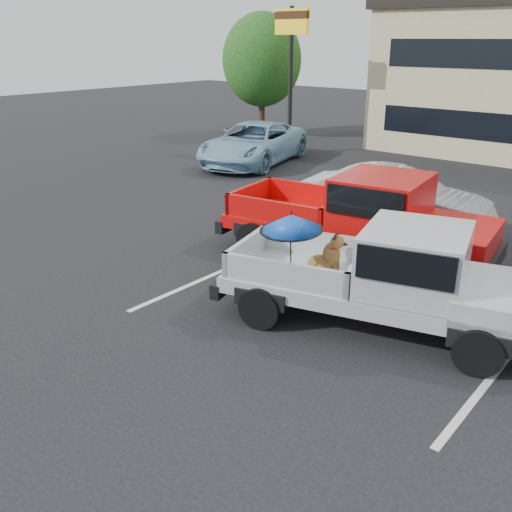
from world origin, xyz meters
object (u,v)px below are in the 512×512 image
(red_pickup, at_px, (372,216))
(blue_suv, at_px, (253,143))
(silver_sedan, at_px, (394,201))
(silver_pickup, at_px, (398,274))
(tree_left, at_px, (262,60))
(motel_sign, at_px, (291,41))

(red_pickup, height_order, blue_suv, red_pickup)
(silver_sedan, bearing_deg, silver_pickup, -161.03)
(tree_left, bearing_deg, red_pickup, -43.18)
(red_pickup, xyz_separation_m, silver_sedan, (-0.70, 2.47, -0.30))
(motel_sign, distance_m, silver_pickup, 16.71)
(silver_pickup, bearing_deg, blue_suv, 124.75)
(red_pickup, bearing_deg, tree_left, 129.02)
(blue_suv, bearing_deg, motel_sign, 80.09)
(red_pickup, relative_size, silver_sedan, 1.30)
(silver_pickup, relative_size, blue_suv, 1.03)
(silver_sedan, height_order, blue_suv, silver_sedan)
(tree_left, bearing_deg, silver_pickup, -44.63)
(silver_pickup, height_order, silver_sedan, silver_pickup)
(silver_pickup, bearing_deg, silver_sedan, 102.29)
(silver_pickup, distance_m, blue_suv, 14.30)
(silver_pickup, xyz_separation_m, red_pickup, (-1.87, 2.49, 0.07))
(silver_pickup, distance_m, red_pickup, 3.11)
(tree_left, bearing_deg, blue_suv, -53.63)
(tree_left, xyz_separation_m, blue_suv, (4.21, -5.71, -2.92))
(motel_sign, bearing_deg, blue_suv, -85.63)
(tree_left, distance_m, silver_pickup, 21.43)
(blue_suv, bearing_deg, silver_pickup, -54.45)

